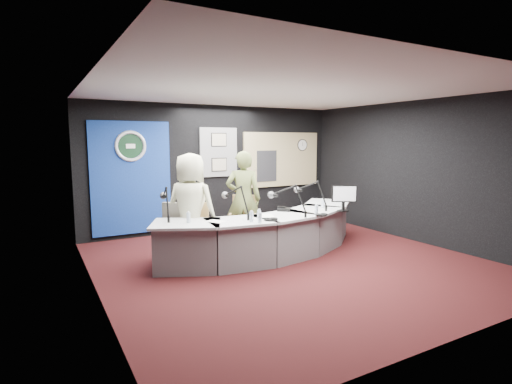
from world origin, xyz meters
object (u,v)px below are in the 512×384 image
armchair_right (243,221)px  person_man (191,207)px  person_woman (243,199)px  armchair_left (191,235)px  broadcast_desk (270,234)px

armchair_right → person_man: size_ratio=0.53×
person_man → person_woman: person_woman is taller
armchair_left → armchair_right: size_ratio=0.89×
armchair_right → person_woman: person_woman is taller
person_man → armchair_left: bearing=-0.0°
armchair_right → person_woman: 0.43m
armchair_left → person_man: bearing=0.0°
armchair_left → person_woman: bearing=56.0°
broadcast_desk → armchair_right: armchair_right is taller
armchair_left → person_man: size_ratio=0.47×
person_man → person_woman: (1.19, 0.38, 0.01)m
person_man → person_woman: 1.25m
broadcast_desk → person_woman: bearing=101.0°
broadcast_desk → armchair_left: (-1.33, 0.36, 0.05)m
armchair_left → broadcast_desk: bearing=22.9°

